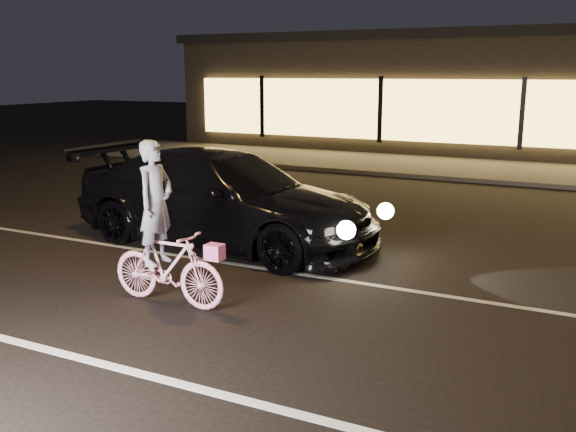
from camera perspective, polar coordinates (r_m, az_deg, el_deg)
The scene contains 7 objects.
ground at distance 7.01m, azimuth 4.25°, elevation -11.22°, with size 90.00×90.00×0.00m, color black.
lane_stripe_near at distance 5.79m, azimuth -1.65°, elevation -16.61°, with size 60.00×0.12×0.01m, color silver.
lane_stripe_far at distance 8.77m, azimuth 9.25°, elevation -6.32°, with size 60.00×0.10×0.01m, color gray.
sidewalk at distance 19.30m, azimuth 19.11°, elevation 3.73°, with size 30.00×4.00×0.12m, color #383533.
storefront at distance 25.04m, azimuth 21.33°, elevation 10.28°, with size 25.40×8.42×4.20m.
cyclist at distance 8.04m, azimuth -10.94°, elevation -2.76°, with size 1.62×0.56×2.04m.
sedan at distance 10.71m, azimuth -5.70°, elevation 1.57°, with size 5.51×2.55×1.56m.
Camera 1 is at (2.39, -5.95, 2.84)m, focal length 40.00 mm.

